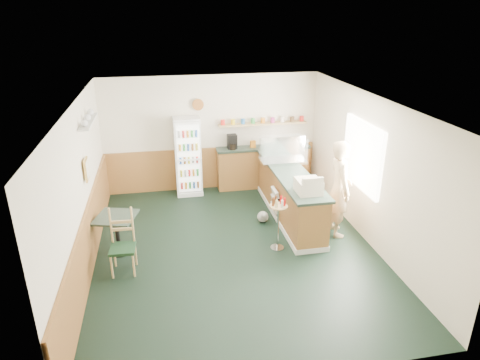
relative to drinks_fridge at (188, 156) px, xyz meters
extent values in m
plane|color=black|center=(0.59, -2.74, -0.90)|extent=(6.00, 6.00, 0.00)
cube|color=beige|center=(0.59, 0.27, 0.45)|extent=(5.00, 0.02, 2.70)
cube|color=beige|center=(-1.92, -2.74, 0.45)|extent=(0.02, 6.00, 2.70)
cube|color=beige|center=(3.10, -2.74, 0.45)|extent=(0.02, 6.00, 2.70)
cube|color=silver|center=(0.59, -2.74, 1.81)|extent=(5.00, 6.00, 0.02)
cube|color=olive|center=(0.59, 0.23, -0.40)|extent=(4.98, 0.05, 1.00)
cube|color=olive|center=(-1.88, -2.74, -0.40)|extent=(0.05, 5.98, 1.00)
cube|color=white|center=(3.05, -2.44, 0.65)|extent=(0.06, 1.45, 1.25)
cube|color=gold|center=(-1.86, -2.24, 0.65)|extent=(0.03, 0.32, 0.38)
cube|color=silver|center=(-1.81, -1.74, 1.35)|extent=(0.18, 1.20, 0.03)
cylinder|color=#955725|center=(0.29, 0.20, 1.15)|extent=(0.26, 0.04, 0.26)
cube|color=olive|center=(1.94, -1.66, -0.43)|extent=(0.60, 2.95, 0.95)
cube|color=silver|center=(1.94, -1.66, -0.85)|extent=(0.64, 2.97, 0.10)
cube|color=#28372F|center=(1.94, -1.66, 0.08)|extent=(0.68, 3.01, 0.05)
cube|color=olive|center=(1.79, 0.06, -0.43)|extent=(2.20, 0.38, 0.95)
cube|color=#28372F|center=(1.79, 0.06, 0.08)|extent=(2.24, 0.42, 0.05)
cube|color=tan|center=(1.79, 0.14, 0.65)|extent=(2.10, 0.22, 0.04)
cube|color=black|center=(1.04, 0.06, 0.28)|extent=(0.22, 0.18, 0.34)
cylinder|color=#B2664C|center=(0.84, 0.14, 0.73)|extent=(0.10, 0.10, 0.12)
cylinder|color=#B2664C|center=(1.08, 0.14, 0.73)|extent=(0.10, 0.10, 0.12)
cylinder|color=#B2664C|center=(1.32, 0.14, 0.73)|extent=(0.10, 0.10, 0.12)
cylinder|color=#B2664C|center=(1.55, 0.14, 0.73)|extent=(0.10, 0.10, 0.12)
cylinder|color=#B2664C|center=(1.79, 0.14, 0.73)|extent=(0.10, 0.10, 0.12)
cylinder|color=#B2664C|center=(2.03, 0.14, 0.73)|extent=(0.10, 0.10, 0.12)
cylinder|color=#B2664C|center=(2.27, 0.14, 0.73)|extent=(0.10, 0.10, 0.12)
cylinder|color=#B2664C|center=(2.50, 0.14, 0.73)|extent=(0.10, 0.10, 0.12)
cylinder|color=#B2664C|center=(2.74, 0.14, 0.73)|extent=(0.10, 0.10, 0.12)
cube|color=white|center=(0.00, 0.04, 0.00)|extent=(0.60, 0.42, 1.80)
cube|color=white|center=(0.00, -0.19, 0.01)|extent=(0.50, 0.02, 1.59)
cube|color=silver|center=(0.00, -0.26, 0.01)|extent=(0.54, 0.02, 1.65)
cube|color=silver|center=(1.94, -1.07, 0.14)|extent=(0.96, 0.50, 0.07)
cube|color=silver|center=(1.94, -1.07, 0.41)|extent=(0.94, 0.48, 0.48)
cube|color=beige|center=(1.94, -2.71, 0.23)|extent=(0.43, 0.45, 0.24)
imported|color=tan|center=(2.64, -2.50, 0.04)|extent=(0.51, 0.66, 1.87)
cylinder|color=silver|center=(1.37, -2.84, -0.89)|extent=(0.25, 0.25, 0.02)
cylinder|color=silver|center=(1.37, -2.84, -0.47)|extent=(0.04, 0.04, 0.84)
cylinder|color=tan|center=(1.37, -2.84, -0.05)|extent=(0.32, 0.32, 0.02)
cylinder|color=red|center=(1.46, -2.86, 0.03)|extent=(0.04, 0.04, 0.14)
cylinder|color=red|center=(1.43, -2.77, 0.03)|extent=(0.04, 0.04, 0.14)
cylinder|color=red|center=(1.33, -2.75, 0.03)|extent=(0.04, 0.04, 0.14)
cylinder|color=red|center=(1.27, -2.82, 0.03)|extent=(0.04, 0.04, 0.14)
cylinder|color=red|center=(1.30, -2.92, 0.03)|extent=(0.04, 0.04, 0.14)
cylinder|color=red|center=(1.40, -2.93, 0.03)|extent=(0.04, 0.04, 0.14)
cube|color=black|center=(1.60, -1.83, -0.65)|extent=(0.05, 0.41, 0.03)
cube|color=silver|center=(1.58, -1.83, -0.58)|extent=(0.09, 0.38, 0.14)
cube|color=black|center=(1.60, -1.83, -0.48)|extent=(0.05, 0.41, 0.03)
cube|color=silver|center=(1.58, -1.83, -0.41)|extent=(0.09, 0.38, 0.14)
cube|color=black|center=(1.60, -1.83, -0.31)|extent=(0.05, 0.41, 0.03)
cube|color=silver|center=(1.58, -1.83, -0.24)|extent=(0.09, 0.38, 0.14)
cylinder|color=black|center=(-1.46, -2.44, -0.88)|extent=(0.38, 0.38, 0.04)
cylinder|color=black|center=(-1.46, -2.44, -0.54)|extent=(0.08, 0.08, 0.66)
cube|color=#28372F|center=(-1.46, -2.44, -0.20)|extent=(0.82, 0.82, 0.04)
cube|color=black|center=(-1.33, -3.08, -0.47)|extent=(0.43, 0.43, 0.05)
cylinder|color=tan|center=(-1.50, -3.25, -0.69)|extent=(0.03, 0.03, 0.43)
cylinder|color=tan|center=(-1.15, -3.25, -0.69)|extent=(0.03, 0.03, 0.43)
cylinder|color=tan|center=(-1.50, -2.90, -0.69)|extent=(0.03, 0.03, 0.43)
cylinder|color=tan|center=(-1.15, -2.90, -0.69)|extent=(0.03, 0.03, 0.43)
cube|color=tan|center=(-1.33, -2.89, -0.14)|extent=(0.37, 0.06, 0.66)
sphere|color=gray|center=(1.35, -1.79, -0.79)|extent=(0.23, 0.23, 0.23)
sphere|color=gray|center=(1.35, -1.90, -0.69)|extent=(0.13, 0.13, 0.13)
camera|label=1|loc=(-0.58, -9.37, 3.21)|focal=32.00mm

